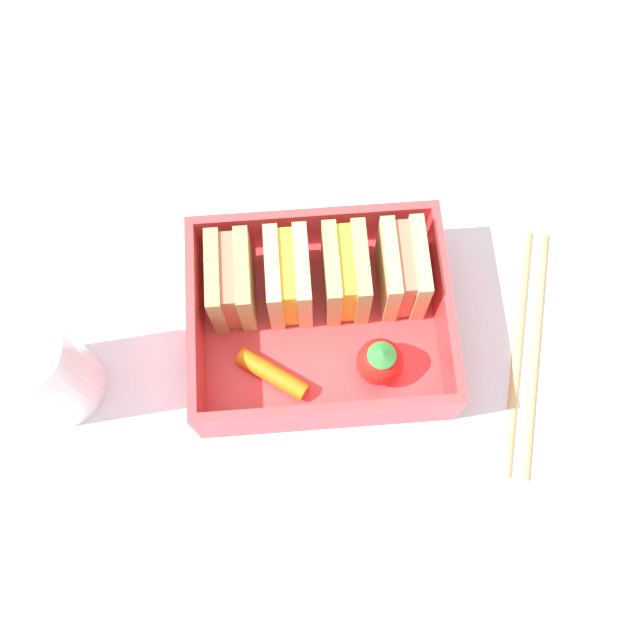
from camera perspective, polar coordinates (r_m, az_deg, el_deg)
The scene contains 11 objects.
ground_plane at distance 52.33cm, azimuth 0.00°, elevation -1.32°, with size 120.00×120.00×2.00cm, color silver.
bento_tray at distance 50.81cm, azimuth 0.00°, elevation -0.77°, with size 17.39×14.11×1.20cm, color #EA4145.
bento_rim at distance 48.14cm, azimuth 0.00°, elevation 0.28°, with size 17.39×14.11×4.43cm.
sandwich_left at distance 48.82cm, azimuth -7.11°, elevation 3.07°, with size 2.90×5.54×5.54cm.
sandwich_center_left at distance 48.61cm, azimuth -2.54°, elevation 3.41°, with size 2.90×5.54×5.54cm.
sandwich_center at distance 48.70cm, azimuth 2.05°, elevation 3.72°, with size 2.90×5.54×5.54cm.
sandwich_center_right at distance 49.11cm, azimuth 6.59°, elevation 4.02°, with size 2.90×5.54×5.54cm.
carrot_stick_far_left at distance 48.72cm, azimuth -3.84°, elevation -4.33°, with size 1.26×1.26×5.25cm, color orange.
strawberry_far_left at distance 47.88cm, azimuth 4.83°, elevation -3.33°, with size 3.19×3.19×3.79cm.
chopstick_pair at distance 52.76cm, azimuth 16.26°, elevation -2.17°, with size 6.45×18.36×0.70cm.
drinking_glass at distance 49.18cm, azimuth -21.43°, elevation -3.74°, with size 5.88×5.88×9.24cm, color white.
Camera 1 is at (-1.19, -15.89, 48.85)cm, focal length 40.00 mm.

